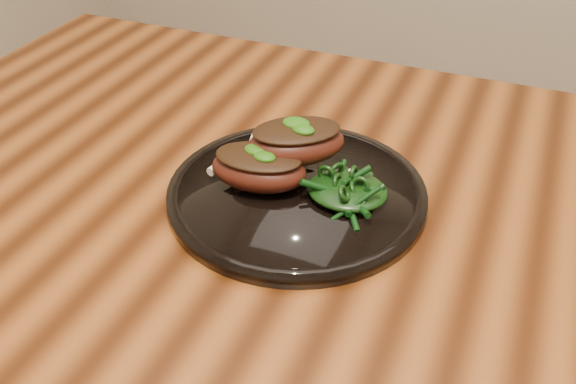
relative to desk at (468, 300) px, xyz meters
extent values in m
cube|color=#331506|center=(0.00, 0.00, 0.06)|extent=(1.60, 0.80, 0.04)
cylinder|color=#37170C|center=(-0.74, 0.34, -0.31)|extent=(0.06, 0.06, 0.71)
cylinder|color=black|center=(-0.21, 0.00, 0.09)|extent=(0.29, 0.29, 0.02)
torus|color=black|center=(-0.21, 0.00, 0.09)|extent=(0.29, 0.29, 0.01)
cylinder|color=black|center=(-0.21, 0.00, 0.10)|extent=(0.19, 0.19, 0.00)
ellipsoid|color=#42160C|center=(-0.25, -0.01, 0.12)|extent=(0.12, 0.08, 0.04)
ellipsoid|color=black|center=(-0.25, -0.01, 0.14)|extent=(0.10, 0.07, 0.01)
cylinder|color=beige|center=(-0.30, 0.00, 0.11)|extent=(0.02, 0.05, 0.01)
ellipsoid|color=#144307|center=(-0.25, -0.01, 0.14)|extent=(0.03, 0.02, 0.01)
ellipsoid|color=#42160C|center=(-0.22, 0.03, 0.14)|extent=(0.13, 0.12, 0.04)
ellipsoid|color=black|center=(-0.22, 0.03, 0.16)|extent=(0.12, 0.11, 0.01)
cylinder|color=beige|center=(-0.27, 0.01, 0.13)|extent=(0.02, 0.05, 0.01)
ellipsoid|color=#144307|center=(-0.22, 0.03, 0.16)|extent=(0.03, 0.02, 0.01)
ellipsoid|color=#144307|center=(-0.24, 0.06, 0.10)|extent=(0.07, 0.05, 0.00)
ellipsoid|color=black|center=(-0.15, 0.00, 0.11)|extent=(0.09, 0.08, 0.02)
camera|label=1|loc=(0.01, -0.55, 0.51)|focal=40.00mm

